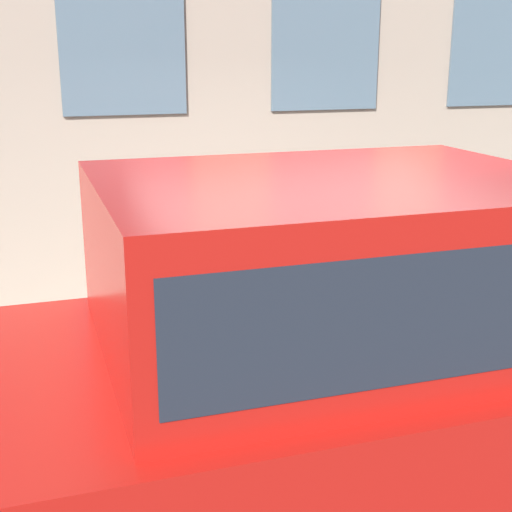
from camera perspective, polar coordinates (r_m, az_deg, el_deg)
ground_plane at (r=5.39m, az=5.61°, el=-12.10°), size 80.00×80.00×0.00m
sidewalk at (r=6.41m, az=1.13°, el=-6.54°), size 2.50×60.00×0.15m
fire_hydrant at (r=5.52m, az=3.19°, el=-5.75°), size 0.29×0.42×0.66m
person at (r=5.35m, az=-3.28°, el=0.52°), size 0.38×0.25×1.59m
parked_car_red_near at (r=3.69m, az=5.91°, el=-7.53°), size 1.97×4.69×1.96m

